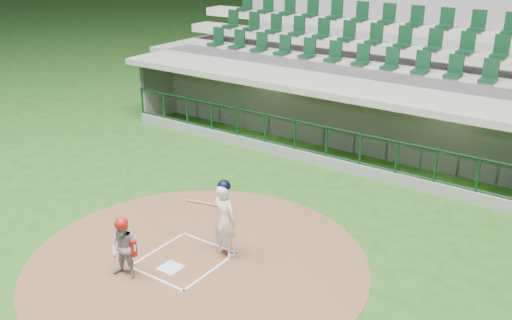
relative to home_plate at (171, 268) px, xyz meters
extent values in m
plane|color=#1F4A15|center=(0.00, 0.70, -0.02)|extent=(120.00, 120.00, 0.00)
cylinder|color=brown|center=(0.30, 0.50, -0.02)|extent=(7.20, 7.20, 0.01)
cube|color=white|center=(0.00, 0.00, 0.00)|extent=(0.43, 0.43, 0.02)
cube|color=white|center=(-0.75, 0.40, 0.00)|extent=(0.05, 1.80, 0.01)
cube|color=white|center=(0.75, 0.40, 0.00)|extent=(0.05, 1.80, 0.01)
cube|color=silver|center=(0.00, 1.25, 0.00)|extent=(1.55, 0.05, 0.01)
cube|color=white|center=(0.00, -0.45, 0.00)|extent=(1.55, 0.05, 0.01)
cube|color=gray|center=(0.00, 8.20, -0.57)|extent=(15.00, 3.00, 0.10)
cube|color=slate|center=(0.00, 9.80, 0.83)|extent=(15.00, 0.20, 2.70)
cube|color=#ADA899|center=(0.00, 9.68, 1.08)|extent=(13.50, 0.04, 0.90)
cube|color=slate|center=(-7.50, 8.20, 0.83)|extent=(0.20, 3.00, 2.70)
cube|color=gray|center=(0.00, 7.95, 2.28)|extent=(15.40, 3.50, 0.20)
cube|color=slate|center=(0.00, 6.65, 0.13)|extent=(15.00, 0.15, 0.40)
cube|color=black|center=(0.00, 6.65, 1.70)|extent=(15.00, 0.01, 0.95)
cube|color=brown|center=(0.00, 9.25, -0.30)|extent=(12.75, 0.40, 0.45)
cube|color=white|center=(-3.00, 8.20, 2.15)|extent=(1.30, 0.35, 0.04)
cube|color=white|center=(3.00, 8.20, 2.15)|extent=(1.30, 0.35, 0.04)
imported|color=#9E1611|center=(-5.90, 9.18, 0.42)|extent=(1.34, 0.97, 1.88)
imported|color=#B01314|center=(-0.68, 8.93, 0.39)|extent=(1.14, 0.67, 1.83)
imported|color=maroon|center=(1.24, 8.80, 0.41)|extent=(0.92, 0.61, 1.86)
imported|color=#AE121E|center=(4.12, 8.78, 0.31)|extent=(1.61, 0.99, 1.66)
cube|color=gray|center=(0.00, 11.45, 1.13)|extent=(17.00, 6.50, 2.50)
cube|color=gray|center=(0.00, 9.95, 2.28)|extent=(16.60, 0.95, 0.30)
cube|color=gray|center=(0.00, 10.90, 2.83)|extent=(16.60, 0.95, 0.30)
cube|color=#A69F96|center=(0.00, 11.85, 3.38)|extent=(16.60, 0.95, 0.30)
cube|color=gray|center=(0.00, 14.80, 2.50)|extent=(17.00, 0.25, 5.05)
imported|color=white|center=(0.59, 1.09, 0.82)|extent=(0.65, 0.47, 1.67)
sphere|color=black|center=(0.59, 1.09, 1.60)|extent=(0.28, 0.28, 0.28)
cylinder|color=#A07549|center=(0.34, 0.84, 1.23)|extent=(0.58, 0.79, 0.39)
imported|color=#95959B|center=(-0.53, -0.73, 0.62)|extent=(0.69, 0.59, 1.25)
sphere|color=#A71712|center=(-0.53, -0.73, 1.19)|extent=(0.26, 0.26, 0.26)
cube|color=#AB1612|center=(-0.53, -0.58, 0.60)|extent=(0.32, 0.10, 0.35)
camera|label=1|loc=(7.21, -7.26, 6.45)|focal=40.00mm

